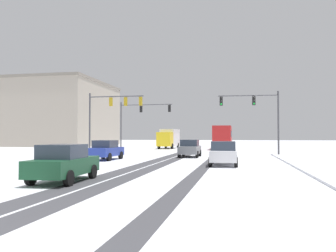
{
  "coord_description": "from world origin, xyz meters",
  "views": [
    {
      "loc": [
        5.58,
        -4.16,
        2.0
      ],
      "look_at": [
        0.0,
        23.62,
        2.8
      ],
      "focal_mm": 36.67,
      "sensor_mm": 36.0,
      "label": 1
    }
  ],
  "objects": [
    {
      "name": "box_truck_delivery",
      "position": [
        -4.9,
        48.65,
        1.63
      ],
      "size": [
        2.41,
        7.44,
        3.02
      ],
      "color": "yellow",
      "rests_on": "ground"
    },
    {
      "name": "bus_oncoming",
      "position": [
        3.55,
        48.01,
        1.99
      ],
      "size": [
        2.68,
        11.0,
        3.38
      ],
      "color": "#B21E1E",
      "rests_on": "ground"
    },
    {
      "name": "traffic_signal_near_left",
      "position": [
        -7.33,
        29.79,
        4.79
      ],
      "size": [
        5.96,
        0.42,
        6.5
      ],
      "color": "#47474C",
      "rests_on": "ground"
    },
    {
      "name": "wheel_track_center",
      "position": [
        3.54,
        16.87,
        0.0
      ],
      "size": [
        0.75,
        37.12,
        0.01
      ],
      "primitive_type": "cube",
      "color": "#424247",
      "rests_on": "ground"
    },
    {
      "name": "wheel_track_right_lane",
      "position": [
        0.44,
        16.87,
        0.0
      ],
      "size": [
        1.02,
        37.12,
        0.01
      ],
      "primitive_type": "cube",
      "color": "#424247",
      "rests_on": "ground"
    },
    {
      "name": "car_blue_second",
      "position": [
        -5.07,
        22.68,
        0.82
      ],
      "size": [
        1.93,
        4.15,
        1.62
      ],
      "color": "#233899",
      "rests_on": "ground"
    },
    {
      "name": "traffic_signal_near_right",
      "position": [
        7.61,
        31.64,
        4.64
      ],
      "size": [
        6.06,
        0.6,
        6.5
      ],
      "color": "#47474C",
      "rests_on": "ground"
    },
    {
      "name": "office_building_far_left_block",
      "position": [
        -31.58,
        60.06,
        6.42
      ],
      "size": [
        21.95,
        21.6,
        12.82
      ],
      "color": "#A89E8E",
      "rests_on": "ground"
    },
    {
      "name": "wheel_track_left_lane",
      "position": [
        -0.76,
        16.87,
        0.0
      ],
      "size": [
        1.09,
        37.12,
        0.01
      ],
      "primitive_type": "cube",
      "color": "#424247",
      "rests_on": "ground"
    },
    {
      "name": "traffic_signal_far_left",
      "position": [
        -7.2,
        39.7,
        4.69
      ],
      "size": [
        7.12,
        0.47,
        6.5
      ],
      "color": "#47474C",
      "rests_on": "ground"
    },
    {
      "name": "car_dark_green_fourth",
      "position": [
        -1.8,
        9.56,
        0.82
      ],
      "size": [
        1.97,
        4.17,
        1.62
      ],
      "color": "#194C2D",
      "rests_on": "ground"
    },
    {
      "name": "car_grey_lead",
      "position": [
        1.26,
        27.77,
        0.82
      ],
      "size": [
        1.84,
        4.1,
        1.62
      ],
      "color": "slate",
      "rests_on": "ground"
    },
    {
      "name": "car_white_third",
      "position": [
        4.7,
        19.18,
        0.82
      ],
      "size": [
        1.89,
        4.13,
        1.62
      ],
      "color": "silver",
      "rests_on": "ground"
    }
  ]
}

